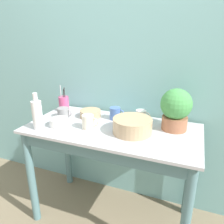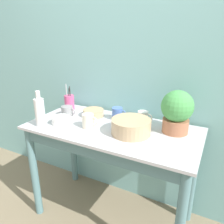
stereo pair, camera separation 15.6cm
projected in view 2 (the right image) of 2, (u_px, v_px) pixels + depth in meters
wall_back at (133, 70)px, 1.78m from camera, size 6.00×0.05×2.40m
counter_table at (111, 150)px, 1.65m from camera, size 1.26×0.62×0.83m
potted_plant at (177, 111)px, 1.48m from camera, size 0.22×0.22×0.30m
bowl_wash_large at (131, 126)px, 1.49m from camera, size 0.27×0.27×0.10m
bottle_tall at (40, 112)px, 1.60m from camera, size 0.07×0.07×0.27m
mug_grey at (67, 111)px, 1.82m from camera, size 0.13×0.09×0.08m
mug_cream at (88, 121)px, 1.58m from camera, size 0.12×0.08×0.10m
mug_blue at (117, 114)px, 1.74m from camera, size 0.12×0.08×0.10m
mug_white at (143, 117)px, 1.67m from camera, size 0.12×0.08×0.09m
bowl_small_enamel_white at (61, 120)px, 1.66m from camera, size 0.14×0.14×0.06m
bowl_small_tan at (93, 113)px, 1.81m from camera, size 0.17×0.17×0.06m
utensil_cup at (69, 102)px, 1.96m from camera, size 0.09×0.09×0.23m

